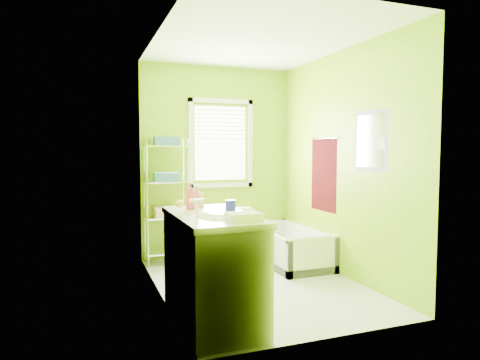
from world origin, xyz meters
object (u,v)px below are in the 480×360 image
object	(u,v)px
vanity	(213,265)
wire_shelf_unit	(167,187)
bathtub	(287,251)
toilet	(233,232)

from	to	relation	value
vanity	wire_shelf_unit	distance (m)	2.07
bathtub	wire_shelf_unit	xyz separation A→B (m)	(-1.46, 0.52, 0.84)
toilet	wire_shelf_unit	bearing A→B (deg)	2.85
bathtub	wire_shelf_unit	world-z (taller)	wire_shelf_unit
vanity	wire_shelf_unit	xyz separation A→B (m)	(0.00, 2.01, 0.50)
bathtub	vanity	distance (m)	2.11
wire_shelf_unit	bathtub	bearing A→B (deg)	-19.60
bathtub	vanity	xyz separation A→B (m)	(-1.46, -1.49, 0.34)
toilet	vanity	xyz separation A→B (m)	(-0.87, -1.93, 0.12)
toilet	vanity	distance (m)	2.12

